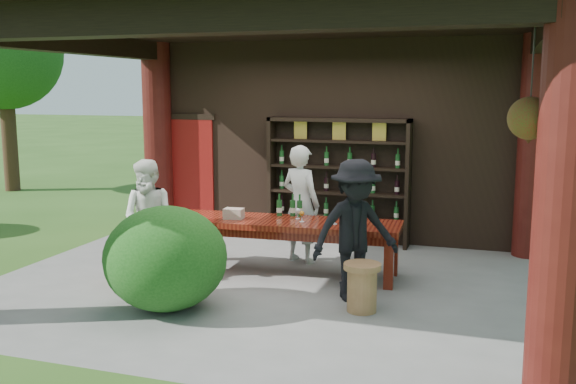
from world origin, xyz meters
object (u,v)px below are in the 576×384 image
(stool_near_left, at_px, (142,266))
(guest_man, at_px, (355,230))
(napkin_basket, at_px, (234,214))
(stool_near_right, at_px, (362,286))
(wine_shelf, at_px, (338,181))
(host, at_px, (301,204))
(stool_far_left, at_px, (120,264))
(guest_woman, at_px, (150,219))
(tasting_table, at_px, (281,228))

(stool_near_left, xyz_separation_m, guest_man, (2.70, 0.35, 0.58))
(napkin_basket, bearing_deg, stool_near_right, -27.25)
(wine_shelf, relative_size, stool_near_left, 4.63)
(host, xyz_separation_m, napkin_basket, (-0.71, -0.80, -0.04))
(host, bearing_deg, stool_near_left, 69.28)
(wine_shelf, xyz_separation_m, stool_far_left, (-2.21, -2.98, -0.80))
(guest_woman, bearing_deg, tasting_table, 14.65)
(tasting_table, bearing_deg, wine_shelf, 81.50)
(tasting_table, distance_m, guest_man, 1.41)
(wine_shelf, height_order, guest_man, wine_shelf)
(wine_shelf, distance_m, stool_near_right, 3.39)
(stool_near_left, distance_m, stool_far_left, 0.41)
(stool_near_left, distance_m, guest_man, 2.78)
(wine_shelf, bearing_deg, stool_near_left, -120.50)
(stool_far_left, distance_m, napkin_basket, 1.64)
(wine_shelf, relative_size, guest_man, 1.37)
(tasting_table, distance_m, stool_near_right, 1.81)
(tasting_table, relative_size, guest_woman, 2.05)
(guest_woman, xyz_separation_m, guest_man, (2.77, -0.02, 0.05))
(guest_woman, distance_m, napkin_basket, 1.12)
(guest_woman, height_order, guest_man, guest_man)
(stool_far_left, relative_size, napkin_basket, 1.67)
(wine_shelf, height_order, host, wine_shelf)
(stool_near_left, height_order, guest_woman, guest_woman)
(tasting_table, bearing_deg, stool_near_right, -40.26)
(guest_man, bearing_deg, tasting_table, 111.04)
(tasting_table, xyz_separation_m, napkin_basket, (-0.65, -0.11, 0.19))
(stool_near_right, height_order, guest_man, guest_man)
(stool_far_left, bearing_deg, tasting_table, 27.45)
(wine_shelf, xyz_separation_m, guest_woman, (-1.89, -2.71, -0.23))
(stool_far_left, height_order, guest_woman, guest_woman)
(host, distance_m, guest_woman, 2.17)
(stool_far_left, bearing_deg, stool_near_right, -2.73)
(tasting_table, relative_size, stool_near_right, 5.82)
(wine_shelf, height_order, stool_near_right, wine_shelf)
(wine_shelf, bearing_deg, napkin_basket, -114.28)
(tasting_table, relative_size, napkin_basket, 12.57)
(tasting_table, bearing_deg, host, 84.64)
(guest_woman, bearing_deg, stool_far_left, -149.54)
(wine_shelf, distance_m, napkin_basket, 2.31)
(tasting_table, height_order, stool_near_right, tasting_table)
(stool_near_left, xyz_separation_m, napkin_basket, (0.87, 0.98, 0.55))
(wine_shelf, height_order, tasting_table, wine_shelf)
(stool_near_right, bearing_deg, guest_man, 113.67)
(wine_shelf, height_order, stool_far_left, wine_shelf)
(wine_shelf, distance_m, tasting_table, 2.05)
(tasting_table, relative_size, stool_near_left, 6.51)
(guest_man, bearing_deg, wine_shelf, 71.28)
(napkin_basket, bearing_deg, host, 48.34)
(wine_shelf, height_order, guest_woman, wine_shelf)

